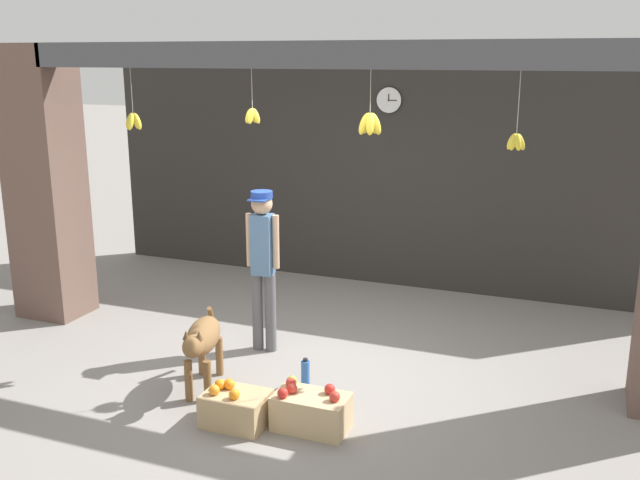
% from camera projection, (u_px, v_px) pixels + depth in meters
% --- Properties ---
extents(ground_plane, '(60.00, 60.00, 0.00)m').
position_uv_depth(ground_plane, '(305.00, 365.00, 6.90)').
color(ground_plane, gray).
extents(shop_back_wall, '(7.77, 0.12, 3.03)m').
position_uv_depth(shop_back_wall, '(388.00, 168.00, 9.03)').
color(shop_back_wall, '#2D2B28').
rests_on(shop_back_wall, ground_plane).
extents(shop_pillar_left, '(0.70, 0.60, 3.03)m').
position_uv_depth(shop_pillar_left, '(46.00, 184.00, 7.92)').
color(shop_pillar_left, brown).
rests_on(shop_pillar_left, ground_plane).
extents(storefront_awning, '(5.87, 0.24, 0.89)m').
position_uv_depth(storefront_awning, '(308.00, 57.00, 6.28)').
color(storefront_awning, '#4C4C51').
extents(dog, '(0.48, 0.98, 0.69)m').
position_uv_depth(dog, '(202.00, 340.00, 6.28)').
color(dog, brown).
rests_on(dog, ground_plane).
extents(shopkeeper, '(0.34, 0.27, 1.64)m').
position_uv_depth(shopkeeper, '(263.00, 259.00, 7.02)').
color(shopkeeper, '#56565B').
rests_on(shopkeeper, ground_plane).
extents(fruit_crate_oranges, '(0.51, 0.38, 0.35)m').
position_uv_depth(fruit_crate_oranges, '(236.00, 407.00, 5.76)').
color(fruit_crate_oranges, tan).
rests_on(fruit_crate_oranges, ground_plane).
extents(fruit_crate_apples, '(0.59, 0.35, 0.37)m').
position_uv_depth(fruit_crate_apples, '(311.00, 410.00, 5.69)').
color(fruit_crate_apples, tan).
rests_on(fruit_crate_apples, ground_plane).
extents(water_bottle, '(0.08, 0.08, 0.26)m').
position_uv_depth(water_bottle, '(305.00, 373.00, 6.43)').
color(water_bottle, '#2D60AD').
rests_on(water_bottle, ground_plane).
extents(wall_clock, '(0.33, 0.03, 0.33)m').
position_uv_depth(wall_clock, '(389.00, 100.00, 8.74)').
color(wall_clock, black).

